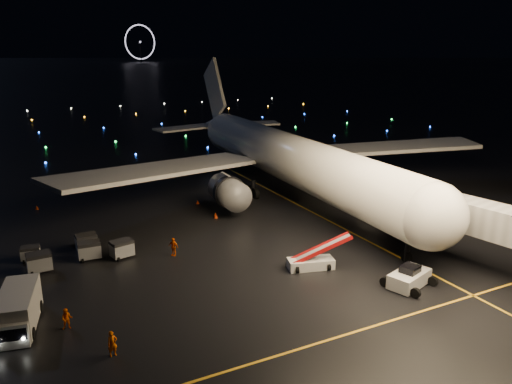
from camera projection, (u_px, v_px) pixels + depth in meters
ground at (40, 83)px, 303.70m from camera, size 2000.00×2000.00×0.00m
lane_centre at (315, 213)px, 64.74m from camera, size 0.25×80.00×0.02m
lane_cross at (308, 346)px, 35.95m from camera, size 60.00×0.25×0.02m
airliner at (278, 128)px, 72.68m from camera, size 68.96×65.77×18.84m
pushback_tug at (409, 276)px, 44.77m from camera, size 4.67×3.38×2.00m
belt_loader at (311, 253)px, 48.26m from camera, size 6.76×3.49×3.16m
service_truck at (19, 309)px, 38.27m from camera, size 4.03×8.29×2.93m
crew_a at (112, 344)px, 34.64m from camera, size 0.75×0.55×1.89m
crew_b at (67, 319)px, 37.98m from camera, size 0.95×0.81×1.71m
crew_c at (173, 247)px, 51.44m from camera, size 1.08×1.18×1.94m
safety_cone_0 at (215, 214)px, 63.66m from camera, size 0.53×0.53×0.46m
safety_cone_1 at (198, 202)px, 68.65m from camera, size 0.59×0.59×0.55m
safety_cone_2 at (216, 216)px, 62.89m from camera, size 0.52×0.52×0.54m
safety_cone_3 at (37, 207)px, 66.28m from camera, size 0.49×0.49×0.53m
ferris_wheel at (140, 43)px, 729.97m from camera, size 49.33×16.80×52.00m
taxiway_lights at (96, 125)px, 137.45m from camera, size 164.00×92.00×0.36m
baggage_cart_0 at (89, 250)px, 50.58m from camera, size 2.30×1.68×1.87m
baggage_cart_1 at (122, 249)px, 50.99m from camera, size 2.43×1.95×1.82m
baggage_cart_2 at (39, 262)px, 47.74m from camera, size 2.29×1.65×1.89m
baggage_cart_3 at (86, 242)px, 52.79m from camera, size 2.16×1.55×1.79m
baggage_cart_4 at (31, 254)px, 50.25m from camera, size 1.95×1.51×1.51m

